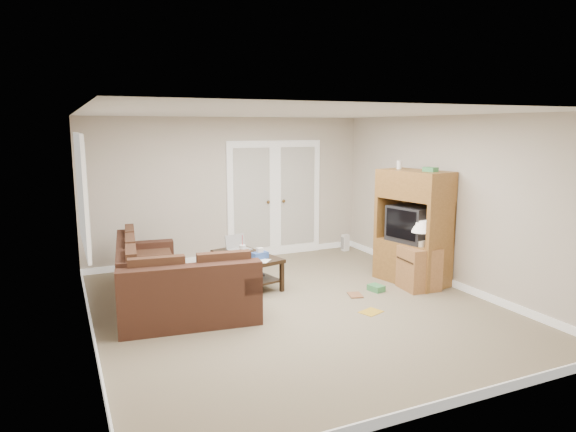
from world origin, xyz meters
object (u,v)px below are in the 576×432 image
sectional_sofa (165,285)px  tv_armoire (413,227)px  side_cabinet (419,264)px  coffee_table (247,268)px

sectional_sofa → tv_armoire: tv_armoire is taller
side_cabinet → tv_armoire: bearing=75.1°
sectional_sofa → side_cabinet: 3.59m
side_cabinet → sectional_sofa: bearing=172.9°
sectional_sofa → side_cabinet: bearing=-5.2°
coffee_table → tv_armoire: bearing=-33.3°
sectional_sofa → side_cabinet: size_ratio=2.64×
sectional_sofa → tv_armoire: (3.63, -0.42, 0.56)m
sectional_sofa → coffee_table: (1.29, 0.45, -0.05)m
sectional_sofa → coffee_table: bearing=26.0°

